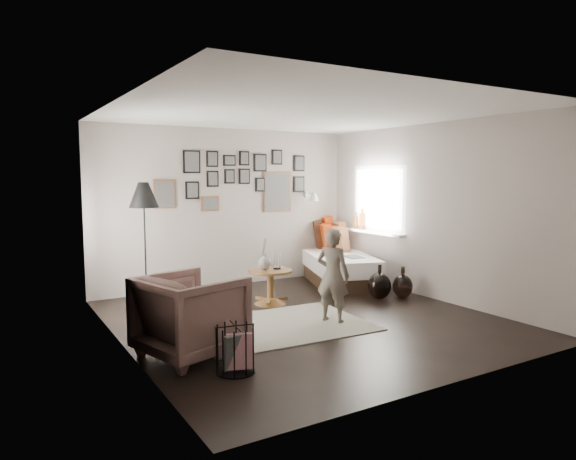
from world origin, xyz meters
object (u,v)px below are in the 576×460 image
armchair (191,315)px  demijohn_large (379,286)px  floor_lamp (144,200)px  demijohn_small (403,286)px  magazine_basket (236,349)px  pedestal_table (270,288)px  child (333,276)px  vase (265,260)px  daybed (333,261)px

armchair → demijohn_large: 3.38m
floor_lamp → demijohn_small: bearing=-22.7°
magazine_basket → pedestal_table: bearing=54.0°
magazine_basket → child: bearing=26.9°
pedestal_table → magazine_basket: bearing=-126.0°
pedestal_table → vase: (-0.08, 0.02, 0.40)m
magazine_basket → armchair: bearing=107.8°
daybed → child: child is taller
demijohn_large → pedestal_table: bearing=158.6°
vase → magazine_basket: size_ratio=1.02×
demijohn_large → child: child is taller
pedestal_table → child: (0.22, -1.21, 0.36)m
pedestal_table → magazine_basket: pedestal_table is taller
pedestal_table → child: child is taller
daybed → vase: bearing=-134.6°
pedestal_table → armchair: 2.28m
pedestal_table → demijohn_small: pedestal_table is taller
pedestal_table → child: size_ratio=0.53×
vase → demijohn_small: 2.13m
floor_lamp → magazine_basket: (0.05, -2.83, -1.28)m
pedestal_table → daybed: (1.74, 0.89, 0.12)m
floor_lamp → demijohn_large: floor_lamp is taller
magazine_basket → child: (1.75, 0.89, 0.37)m
pedestal_table → daybed: size_ratio=0.26×
floor_lamp → magazine_basket: 3.11m
demijohn_small → child: child is taller
magazine_basket → child: child is taller
child → daybed: bearing=-65.9°
floor_lamp → child: 2.80m
daybed → demijohn_small: bearing=-65.4°
vase → demijohn_small: size_ratio=0.95×
demijohn_small → daybed: bearing=94.8°
armchair → floor_lamp: bearing=-20.5°
armchair → demijohn_small: 3.69m
magazine_basket → demijohn_large: 3.40m
pedestal_table → demijohn_small: bearing=-20.9°
demijohn_small → child: (-1.65, -0.50, 0.41)m
vase → magazine_basket: (-1.45, -2.12, -0.41)m
floor_lamp → demijohn_small: (3.45, -1.45, -1.32)m
armchair → demijohn_small: bearing=-94.6°
daybed → armchair: size_ratio=2.58×
armchair → magazine_basket: size_ratio=2.09×
demijohn_large → daybed: bearing=81.8°
child → demijohn_large: bearing=-94.7°
vase → demijohn_large: size_ratio=0.86×
armchair → magazine_basket: (0.20, -0.63, -0.20)m
floor_lamp → magazine_basket: bearing=-89.0°
floor_lamp → daybed: bearing=2.8°
vase → floor_lamp: bearing=154.6°
daybed → demijohn_small: (0.14, -1.61, -0.16)m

